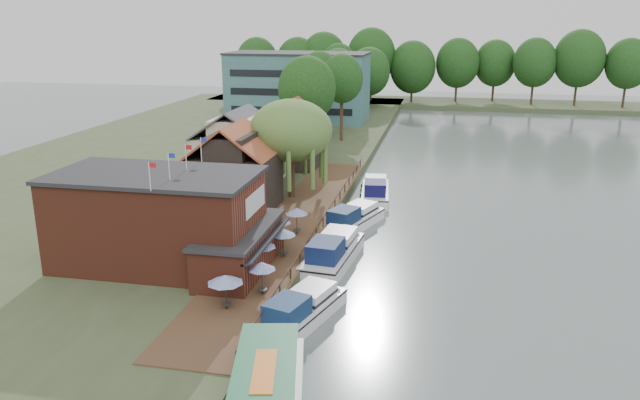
# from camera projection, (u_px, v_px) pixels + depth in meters

# --- Properties ---
(ground) EXTENTS (260.00, 260.00, 0.00)m
(ground) POSITION_uv_depth(u_px,v_px,m) (366.00, 287.00, 46.59)
(ground) COLOR #515E5C
(ground) RESTS_ON ground
(land_bank) EXTENTS (50.00, 140.00, 1.00)m
(land_bank) POSITION_uv_depth(u_px,v_px,m) (182.00, 161.00, 85.13)
(land_bank) COLOR #384728
(land_bank) RESTS_ON ground
(quay_deck) EXTENTS (6.00, 50.00, 0.10)m
(quay_deck) POSITION_uv_depth(u_px,v_px,m) (294.00, 225.00, 57.23)
(quay_deck) COLOR #47301E
(quay_deck) RESTS_ON land_bank
(quay_rail) EXTENTS (0.20, 49.00, 1.00)m
(quay_rail) POSITION_uv_depth(u_px,v_px,m) (324.00, 221.00, 57.05)
(quay_rail) COLOR black
(quay_rail) RESTS_ON land_bank
(pub) EXTENTS (20.00, 11.00, 7.30)m
(pub) POSITION_uv_depth(u_px,v_px,m) (182.00, 221.00, 47.04)
(pub) COLOR maroon
(pub) RESTS_ON land_bank
(hotel_block) EXTENTS (25.40, 12.40, 12.30)m
(hotel_block) POSITION_uv_depth(u_px,v_px,m) (298.00, 86.00, 114.59)
(hotel_block) COLOR #38666B
(hotel_block) RESTS_ON land_bank
(cottage_a) EXTENTS (8.60, 7.60, 8.50)m
(cottage_a) POSITION_uv_depth(u_px,v_px,m) (234.00, 167.00, 61.16)
(cottage_a) COLOR black
(cottage_a) RESTS_ON land_bank
(cottage_b) EXTENTS (9.60, 8.60, 8.50)m
(cottage_b) POSITION_uv_depth(u_px,v_px,m) (238.00, 146.00, 71.13)
(cottage_b) COLOR beige
(cottage_b) RESTS_ON land_bank
(cottage_c) EXTENTS (7.60, 7.60, 8.50)m
(cottage_c) POSITION_uv_depth(u_px,v_px,m) (292.00, 133.00, 78.81)
(cottage_c) COLOR black
(cottage_c) RESTS_ON land_bank
(willow) EXTENTS (8.60, 8.60, 10.43)m
(willow) POSITION_uv_depth(u_px,v_px,m) (291.00, 149.00, 64.71)
(willow) COLOR #476B2D
(willow) RESTS_ON land_bank
(umbrella_0) EXTENTS (2.38, 2.38, 2.38)m
(umbrella_0) POSITION_uv_depth(u_px,v_px,m) (226.00, 292.00, 40.41)
(umbrella_0) COLOR #1B4098
(umbrella_0) RESTS_ON quay_deck
(umbrella_1) EXTENTS (1.94, 1.94, 2.38)m
(umbrella_1) POSITION_uv_depth(u_px,v_px,m) (262.00, 278.00, 42.55)
(umbrella_1) COLOR navy
(umbrella_1) RESTS_ON quay_deck
(umbrella_2) EXTENTS (2.29, 2.29, 2.38)m
(umbrella_2) POSITION_uv_depth(u_px,v_px,m) (261.00, 255.00, 46.66)
(umbrella_2) COLOR navy
(umbrella_2) RESTS_ON quay_deck
(umbrella_3) EXTENTS (1.99, 1.99, 2.38)m
(umbrella_3) POSITION_uv_depth(u_px,v_px,m) (283.00, 243.00, 49.19)
(umbrella_3) COLOR navy
(umbrella_3) RESTS_ON quay_deck
(umbrella_4) EXTENTS (1.95, 1.95, 2.38)m
(umbrella_4) POSITION_uv_depth(u_px,v_px,m) (280.00, 230.00, 52.08)
(umbrella_4) COLOR #1A4592
(umbrella_4) RESTS_ON quay_deck
(umbrella_5) EXTENTS (2.01, 2.01, 2.38)m
(umbrella_5) POSITION_uv_depth(u_px,v_px,m) (297.00, 221.00, 54.48)
(umbrella_5) COLOR navy
(umbrella_5) RESTS_ON quay_deck
(cruiser_0) EXTENTS (5.74, 10.07, 2.31)m
(cruiser_0) POSITION_uv_depth(u_px,v_px,m) (301.00, 306.00, 41.02)
(cruiser_0) COLOR white
(cruiser_0) RESTS_ON ground
(cruiser_1) EXTENTS (4.49, 11.03, 2.64)m
(cruiser_1) POSITION_uv_depth(u_px,v_px,m) (333.00, 248.00, 50.78)
(cruiser_1) COLOR white
(cruiser_1) RESTS_ON ground
(cruiser_2) EXTENTS (6.17, 10.24, 2.36)m
(cruiser_2) POSITION_uv_depth(u_px,v_px,m) (353.00, 216.00, 59.49)
(cruiser_2) COLOR white
(cruiser_2) RESTS_ON ground
(cruiser_3) EXTENTS (4.30, 10.45, 2.48)m
(cruiser_3) POSITION_uv_depth(u_px,v_px,m) (375.00, 188.00, 68.86)
(cruiser_3) COLOR white
(cruiser_3) RESTS_ON ground
(swan) EXTENTS (0.44, 0.44, 0.44)m
(swan) POSITION_uv_depth(u_px,v_px,m) (285.00, 383.00, 34.01)
(swan) COLOR white
(swan) RESTS_ON ground
(bank_tree_0) EXTENTS (7.96, 7.96, 13.44)m
(bank_tree_0) POSITION_uv_depth(u_px,v_px,m) (307.00, 105.00, 86.21)
(bank_tree_0) COLOR #143811
(bank_tree_0) RESTS_ON land_bank
(bank_tree_1) EXTENTS (6.46, 6.46, 13.21)m
(bank_tree_1) POSITION_uv_depth(u_px,v_px,m) (342.00, 98.00, 94.72)
(bank_tree_1) COLOR #143811
(bank_tree_1) RESTS_ON land_bank
(bank_tree_2) EXTENTS (6.51, 6.51, 13.32)m
(bank_tree_2) POSITION_uv_depth(u_px,v_px,m) (320.00, 93.00, 100.20)
(bank_tree_2) COLOR #143811
(bank_tree_2) RESTS_ON land_bank
(bank_tree_3) EXTENTS (8.43, 8.43, 12.60)m
(bank_tree_3) POSITION_uv_depth(u_px,v_px,m) (338.00, 81.00, 122.83)
(bank_tree_3) COLOR #143811
(bank_tree_3) RESTS_ON land_bank
(bank_tree_4) EXTENTS (8.67, 8.67, 12.55)m
(bank_tree_4) POSITION_uv_depth(u_px,v_px,m) (369.00, 78.00, 129.10)
(bank_tree_4) COLOR #143811
(bank_tree_4) RESTS_ON land_bank
(bank_tree_5) EXTENTS (7.22, 7.22, 13.09)m
(bank_tree_5) POSITION_uv_depth(u_px,v_px,m) (339.00, 74.00, 134.98)
(bank_tree_5) COLOR #143811
(bank_tree_5) RESTS_ON land_bank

